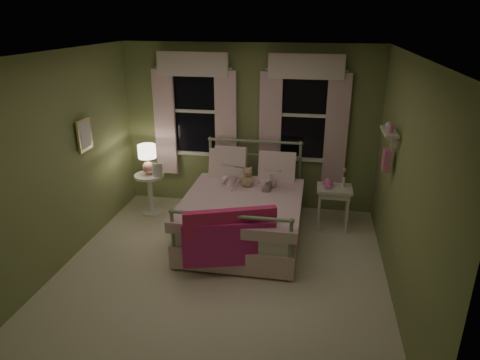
% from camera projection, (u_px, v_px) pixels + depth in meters
% --- Properties ---
extents(room_shell, '(4.20, 4.20, 4.20)m').
position_uv_depth(room_shell, '(219.00, 174.00, 4.82)').
color(room_shell, white).
rests_on(room_shell, ground).
extents(bed, '(1.58, 2.04, 1.18)m').
position_uv_depth(bed, '(244.00, 213.00, 6.01)').
color(bed, white).
rests_on(bed, ground).
extents(pink_throw, '(1.07, 0.48, 0.71)m').
position_uv_depth(pink_throw, '(230.00, 232.00, 4.99)').
color(pink_throw, '#DA2A69').
rests_on(pink_throw, bed).
extents(child_left, '(0.34, 0.27, 0.83)m').
position_uv_depth(child_left, '(230.00, 161.00, 6.23)').
color(child_left, '#F7D1DD').
rests_on(child_left, bed).
extents(child_right, '(0.35, 0.28, 0.70)m').
position_uv_depth(child_right, '(269.00, 167.00, 6.16)').
color(child_right, '#F7D1DD').
rests_on(child_right, bed).
extents(book_left, '(0.23, 0.18, 0.26)m').
position_uv_depth(book_left, '(227.00, 168.00, 6.01)').
color(book_left, beige).
rests_on(book_left, child_left).
extents(book_right, '(0.21, 0.13, 0.26)m').
position_uv_depth(book_right, '(266.00, 173.00, 5.93)').
color(book_right, beige).
rests_on(book_right, child_right).
extents(teddy_bear, '(0.23, 0.19, 0.31)m').
position_uv_depth(teddy_bear, '(248.00, 178.00, 6.11)').
color(teddy_bear, tan).
rests_on(teddy_bear, bed).
extents(nightstand_left, '(0.46, 0.46, 0.65)m').
position_uv_depth(nightstand_left, '(150.00, 188.00, 6.74)').
color(nightstand_left, white).
rests_on(nightstand_left, ground).
extents(table_lamp, '(0.27, 0.27, 0.45)m').
position_uv_depth(table_lamp, '(147.00, 156.00, 6.55)').
color(table_lamp, '#E18B85').
rests_on(table_lamp, nightstand_left).
extents(book_nightstand, '(0.18, 0.23, 0.02)m').
position_uv_depth(book_nightstand, '(153.00, 176.00, 6.56)').
color(book_nightstand, beige).
rests_on(book_nightstand, nightstand_left).
extents(nightstand_right, '(0.50, 0.40, 0.64)m').
position_uv_depth(nightstand_right, '(334.00, 194.00, 6.20)').
color(nightstand_right, white).
rests_on(nightstand_right, ground).
extents(pink_toy, '(0.14, 0.18, 0.14)m').
position_uv_depth(pink_toy, '(328.00, 183.00, 6.16)').
color(pink_toy, pink).
rests_on(pink_toy, nightstand_right).
extents(bud_vase, '(0.06, 0.06, 0.28)m').
position_uv_depth(bud_vase, '(344.00, 178.00, 6.14)').
color(bud_vase, white).
rests_on(bud_vase, nightstand_right).
extents(window_left, '(1.34, 0.13, 1.96)m').
position_uv_depth(window_left, '(195.00, 107.00, 6.70)').
color(window_left, black).
rests_on(window_left, room_shell).
extents(window_right, '(1.34, 0.13, 1.96)m').
position_uv_depth(window_right, '(304.00, 111.00, 6.42)').
color(window_right, black).
rests_on(window_right, room_shell).
extents(wall_shelf, '(0.15, 0.50, 0.60)m').
position_uv_depth(wall_shelf, '(388.00, 146.00, 5.07)').
color(wall_shelf, white).
rests_on(wall_shelf, room_shell).
extents(framed_picture, '(0.03, 0.32, 0.42)m').
position_uv_depth(framed_picture, '(85.00, 135.00, 5.62)').
color(framed_picture, beige).
rests_on(framed_picture, room_shell).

